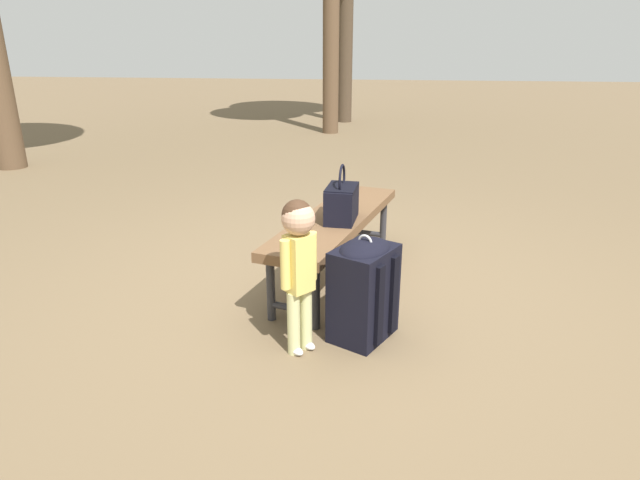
% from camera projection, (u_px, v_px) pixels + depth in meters
% --- Properties ---
extents(ground_plane, '(40.00, 40.00, 0.00)m').
position_uv_depth(ground_plane, '(330.00, 298.00, 3.48)').
color(ground_plane, brown).
rests_on(ground_plane, ground).
extents(park_bench, '(1.65, 0.79, 0.45)m').
position_uv_depth(park_bench, '(336.00, 224.00, 3.65)').
color(park_bench, brown).
rests_on(park_bench, ground).
extents(handbag, '(0.33, 0.20, 0.37)m').
position_uv_depth(handbag, '(342.00, 202.00, 3.49)').
color(handbag, black).
rests_on(handbag, park_bench).
extents(child_standing, '(0.18, 0.18, 0.83)m').
position_uv_depth(child_standing, '(299.00, 254.00, 2.72)').
color(child_standing, '#CCCC8C').
rests_on(child_standing, ground).
extents(backpack_large, '(0.43, 0.40, 0.60)m').
position_uv_depth(backpack_large, '(363.00, 287.00, 2.94)').
color(backpack_large, black).
rests_on(backpack_large, ground).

